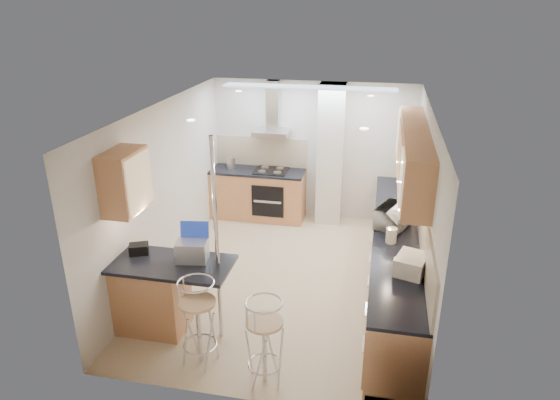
% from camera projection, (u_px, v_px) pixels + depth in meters
% --- Properties ---
extents(ground, '(4.80, 4.80, 0.00)m').
position_uv_depth(ground, '(287.00, 279.00, 7.29)').
color(ground, tan).
rests_on(ground, ground).
extents(room_shell, '(3.64, 4.84, 2.51)m').
position_uv_depth(room_shell, '(315.00, 173.00, 6.99)').
color(room_shell, silver).
rests_on(room_shell, ground).
extents(right_counter, '(0.63, 4.40, 0.92)m').
position_uv_depth(right_counter, '(394.00, 262.00, 6.83)').
color(right_counter, '#B56F48').
rests_on(right_counter, ground).
extents(back_counter, '(1.70, 0.63, 0.92)m').
position_uv_depth(back_counter, '(258.00, 194.00, 9.20)').
color(back_counter, '#B56F48').
rests_on(back_counter, ground).
extents(peninsula, '(1.47, 0.72, 0.94)m').
position_uv_depth(peninsula, '(173.00, 297.00, 6.00)').
color(peninsula, '#B56F48').
rests_on(peninsula, ground).
extents(microwave, '(0.54, 0.63, 0.30)m').
position_uv_depth(microwave, '(393.00, 217.00, 6.74)').
color(microwave, silver).
rests_on(microwave, right_counter).
extents(laptop, '(0.39, 0.32, 0.24)m').
position_uv_depth(laptop, '(192.00, 251.00, 5.85)').
color(laptop, '#AAAEB3').
rests_on(laptop, peninsula).
extents(bag, '(0.27, 0.24, 0.12)m').
position_uv_depth(bag, '(139.00, 249.00, 6.02)').
color(bag, black).
rests_on(bag, peninsula).
extents(bar_stool_near, '(0.49, 0.49, 1.05)m').
position_uv_depth(bar_stool_near, '(199.00, 323.00, 5.44)').
color(bar_stool_near, tan).
rests_on(bar_stool_near, ground).
extents(bar_stool_end, '(0.57, 0.57, 1.00)m').
position_uv_depth(bar_stool_end, '(265.00, 343.00, 5.16)').
color(bar_stool_end, tan).
rests_on(bar_stool_end, ground).
extents(jar_a, '(0.15, 0.15, 0.17)m').
position_uv_depth(jar_a, '(395.00, 216.00, 6.91)').
color(jar_a, '#F0E1D0').
rests_on(jar_a, right_counter).
extents(jar_b, '(0.14, 0.14, 0.15)m').
position_uv_depth(jar_b, '(405.00, 209.00, 7.19)').
color(jar_b, '#F0E1D0').
rests_on(jar_b, right_counter).
extents(jar_c, '(0.14, 0.14, 0.20)m').
position_uv_depth(jar_c, '(391.00, 235.00, 6.32)').
color(jar_c, '#BCB896').
rests_on(jar_c, right_counter).
extents(jar_d, '(0.11, 0.11, 0.13)m').
position_uv_depth(jar_d, '(398.00, 263.00, 5.72)').
color(jar_d, silver).
rests_on(jar_d, right_counter).
extents(bread_bin, '(0.42, 0.48, 0.21)m').
position_uv_depth(bread_bin, '(411.00, 264.00, 5.62)').
color(bread_bin, '#F0E1D0').
rests_on(bread_bin, right_counter).
extents(kettle, '(0.16, 0.16, 0.21)m').
position_uv_depth(kettle, '(231.00, 163.00, 9.09)').
color(kettle, '#BBBDC1').
rests_on(kettle, back_counter).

